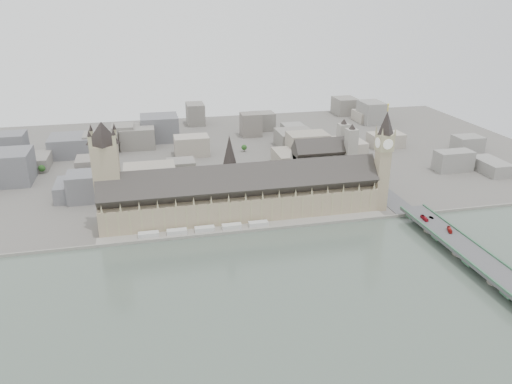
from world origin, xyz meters
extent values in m
plane|color=#595651|center=(0.00, 0.00, 0.00)|extent=(900.00, 900.00, 0.00)
plane|color=#4E5C51|center=(0.00, -165.00, 0.00)|extent=(600.00, 600.00, 0.00)
cube|color=gray|center=(0.00, -15.00, 1.50)|extent=(600.00, 1.50, 3.00)
cube|color=gray|center=(0.00, -7.50, 1.00)|extent=(270.00, 15.00, 2.00)
cube|color=silver|center=(-90.00, -7.00, 4.00)|extent=(18.00, 7.00, 4.00)
cube|color=silver|center=(-65.00, -7.00, 4.00)|extent=(18.00, 7.00, 4.00)
cube|color=silver|center=(-40.00, -7.00, 4.00)|extent=(18.00, 7.00, 4.00)
cube|color=silver|center=(-15.00, -7.00, 4.00)|extent=(18.00, 7.00, 4.00)
cube|color=silver|center=(10.00, -7.00, 4.00)|extent=(18.00, 7.00, 4.00)
cube|color=#9B8969|center=(0.00, 20.00, 12.50)|extent=(265.00, 40.00, 25.00)
cube|color=#2E2B28|center=(0.00, 20.00, 35.08)|extent=(265.00, 40.73, 40.73)
cube|color=#9B8969|center=(138.00, 8.00, 31.00)|extent=(12.00, 12.00, 62.00)
cube|color=#998E6A|center=(138.00, 8.00, 70.00)|extent=(14.00, 14.00, 16.00)
cylinder|color=white|center=(145.20, 8.00, 70.00)|extent=(0.60, 10.00, 10.00)
cylinder|color=white|center=(130.80, 8.00, 70.00)|extent=(0.60, 10.00, 10.00)
cylinder|color=white|center=(138.00, 15.20, 70.00)|extent=(10.00, 0.60, 10.00)
cylinder|color=white|center=(138.00, 0.80, 70.00)|extent=(10.00, 0.60, 10.00)
cone|color=black|center=(138.00, 8.00, 89.00)|extent=(17.00, 17.00, 22.00)
cylinder|color=yellow|center=(138.00, 8.00, 103.00)|extent=(1.00, 1.00, 6.00)
sphere|color=yellow|center=(138.00, 8.00, 106.50)|extent=(2.00, 2.00, 2.00)
cone|color=#998E6A|center=(144.50, 14.50, 82.00)|extent=(2.40, 2.40, 8.00)
cone|color=#998E6A|center=(131.50, 14.50, 82.00)|extent=(2.40, 2.40, 8.00)
cone|color=#998E6A|center=(144.50, 1.50, 82.00)|extent=(2.40, 2.40, 8.00)
cone|color=#998E6A|center=(131.50, 1.50, 82.00)|extent=(2.40, 2.40, 8.00)
cube|color=#9B8969|center=(-122.00, 26.00, 40.00)|extent=(23.00, 23.00, 80.00)
cone|color=black|center=(-122.00, 26.00, 90.00)|extent=(30.00, 30.00, 20.00)
cylinder|color=#998E6A|center=(-10.00, 26.00, 43.00)|extent=(12.00, 12.00, 20.00)
cone|color=black|center=(-10.00, 26.00, 67.00)|extent=(13.00, 13.00, 28.00)
cube|color=#474749|center=(162.00, -87.50, 5.12)|extent=(25.00, 325.00, 10.25)
cube|color=gray|center=(105.00, 95.00, 17.00)|extent=(60.00, 28.00, 34.00)
cube|color=#2E2B28|center=(105.00, 95.00, 39.00)|extent=(60.00, 28.28, 28.28)
cube|color=gray|center=(137.00, 107.00, 32.00)|extent=(12.00, 12.00, 64.00)
cube|color=gray|center=(137.00, 83.00, 32.00)|extent=(12.00, 12.00, 64.00)
imported|color=#AA1320|center=(157.09, -45.33, 11.81)|extent=(3.39, 11.32, 3.11)
imported|color=#9E1613|center=(165.81, -71.97, 11.78)|extent=(6.55, 11.17, 3.07)
imported|color=gray|center=(165.20, -43.78, 11.00)|extent=(2.92, 4.82, 1.50)
imported|color=gray|center=(168.98, 55.79, 10.95)|extent=(2.02, 4.83, 1.40)
camera|label=1|loc=(-85.15, -414.78, 202.61)|focal=35.00mm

